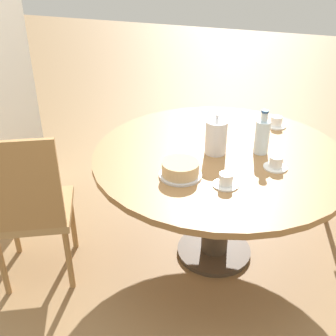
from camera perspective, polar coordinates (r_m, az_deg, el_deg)
ground_plane at (r=2.79m, az=6.20°, el=-11.25°), size 14.00×14.00×0.00m
dining_table at (r=2.44m, az=6.94°, el=-0.65°), size 1.44×1.44×0.72m
chair_a at (r=2.41m, az=-18.16°, el=-5.10°), size 0.57×0.57×0.96m
coffee_pot at (r=2.34m, az=6.54°, el=4.36°), size 0.12×0.12×0.23m
water_bottle at (r=2.39m, az=12.63°, el=4.27°), size 0.08×0.08×0.25m
cake_main at (r=2.13m, az=1.70°, el=-0.21°), size 0.22×0.22×0.08m
cup_a at (r=2.78m, az=14.46°, el=5.99°), size 0.13×0.13×0.07m
cup_b at (r=2.28m, az=14.40°, el=0.60°), size 0.13×0.13×0.07m
cup_c at (r=2.08m, az=7.85°, el=-1.71°), size 0.13×0.13×0.07m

